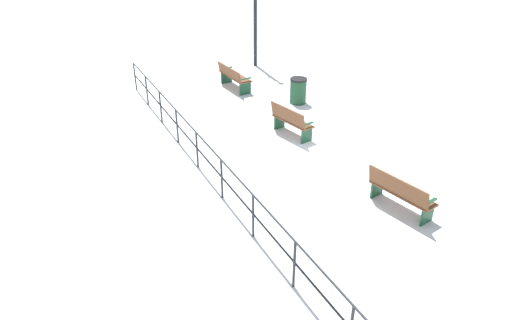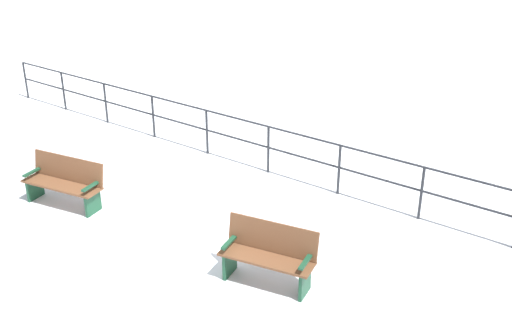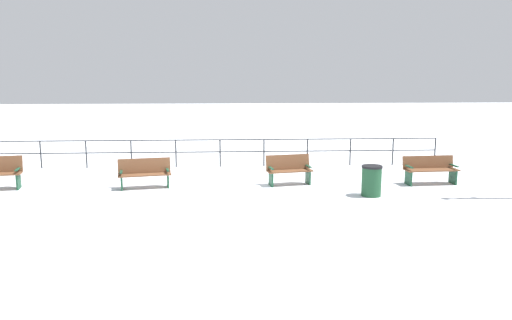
# 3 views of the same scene
# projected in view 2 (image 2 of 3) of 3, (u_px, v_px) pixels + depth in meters

# --- Properties ---
(ground_plane) EXTENTS (80.00, 80.00, 0.00)m
(ground_plane) POSITION_uv_depth(u_px,v_px,m) (156.00, 240.00, 10.16)
(ground_plane) COLOR white
(ground_plane) RESTS_ON ground
(bench_second) EXTENTS (0.77, 1.62, 0.88)m
(bench_second) POSITION_uv_depth(u_px,v_px,m) (64.00, 181.00, 11.12)
(bench_second) COLOR brown
(bench_second) RESTS_ON ground
(bench_third) EXTENTS (0.75, 1.47, 0.92)m
(bench_third) POSITION_uv_depth(u_px,v_px,m) (269.00, 254.00, 8.90)
(bench_third) COLOR brown
(bench_third) RESTS_ON ground
(waterfront_railing) EXTENTS (0.05, 16.25, 1.02)m
(waterfront_railing) POSITION_uv_depth(u_px,v_px,m) (268.00, 142.00, 12.27)
(waterfront_railing) COLOR #26282D
(waterfront_railing) RESTS_ON ground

